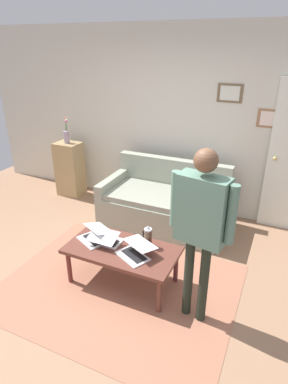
{
  "coord_description": "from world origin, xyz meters",
  "views": [
    {
      "loc": [
        -1.5,
        2.38,
        2.41
      ],
      "look_at": [
        -0.04,
        -0.8,
        0.8
      ],
      "focal_mm": 30.15,
      "sensor_mm": 36.0,
      "label": 1
    }
  ],
  "objects_px": {
    "french_press": "(148,237)",
    "flower_vase": "(66,135)",
    "person_standing": "(201,218)",
    "laptop_right": "(95,236)",
    "couch": "(165,204)",
    "side_shelf": "(70,169)",
    "coffee_table": "(122,252)",
    "laptop_left": "(135,252)",
    "laptop_center": "(106,239)"
  },
  "relations": [
    {
      "from": "french_press",
      "to": "flower_vase",
      "type": "height_order",
      "value": "flower_vase"
    },
    {
      "from": "couch",
      "to": "side_shelf",
      "type": "xyz_separation_m",
      "value": [
        1.85,
        -0.26,
        0.16
      ]
    },
    {
      "from": "laptop_right",
      "to": "french_press",
      "type": "bearing_deg",
      "value": -167.97
    },
    {
      "from": "french_press",
      "to": "side_shelf",
      "type": "bearing_deg",
      "value": -35.46
    },
    {
      "from": "laptop_center",
      "to": "laptop_left",
      "type": "bearing_deg",
      "value": 169.49
    },
    {
      "from": "flower_vase",
      "to": "couch",
      "type": "bearing_deg",
      "value": 171.82
    },
    {
      "from": "couch",
      "to": "side_shelf",
      "type": "relative_size",
      "value": 1.88
    },
    {
      "from": "flower_vase",
      "to": "laptop_right",
      "type": "bearing_deg",
      "value": 133.27
    },
    {
      "from": "coffee_table",
      "to": "laptop_left",
      "type": "relative_size",
      "value": 2.67
    },
    {
      "from": "french_press",
      "to": "side_shelf",
      "type": "xyz_separation_m",
      "value": [
        2.15,
        -1.53,
        -0.09
      ]
    },
    {
      "from": "couch",
      "to": "laptop_left",
      "type": "bearing_deg",
      "value": 99.62
    },
    {
      "from": "laptop_left",
      "to": "laptop_center",
      "type": "height_order",
      "value": "laptop_center"
    },
    {
      "from": "laptop_right",
      "to": "french_press",
      "type": "xyz_separation_m",
      "value": [
        -0.59,
        -0.12,
        0.06
      ]
    },
    {
      "from": "french_press",
      "to": "couch",
      "type": "bearing_deg",
      "value": -76.71
    },
    {
      "from": "laptop_center",
      "to": "person_standing",
      "type": "xyz_separation_m",
      "value": [
        -1.06,
        0.17,
        0.6
      ]
    },
    {
      "from": "side_shelf",
      "to": "coffee_table",
      "type": "bearing_deg",
      "value": 138.68
    },
    {
      "from": "couch",
      "to": "person_standing",
      "type": "height_order",
      "value": "person_standing"
    },
    {
      "from": "coffee_table",
      "to": "laptop_right",
      "type": "height_order",
      "value": "laptop_right"
    },
    {
      "from": "coffee_table",
      "to": "french_press",
      "type": "height_order",
      "value": "french_press"
    },
    {
      "from": "side_shelf",
      "to": "person_standing",
      "type": "relative_size",
      "value": 0.55
    },
    {
      "from": "coffee_table",
      "to": "laptop_right",
      "type": "xyz_separation_m",
      "value": [
        0.35,
        -0.03,
        0.09
      ]
    },
    {
      "from": "french_press",
      "to": "person_standing",
      "type": "bearing_deg",
      "value": 153.94
    },
    {
      "from": "laptop_left",
      "to": "laptop_right",
      "type": "height_order",
      "value": "laptop_right"
    },
    {
      "from": "laptop_left",
      "to": "laptop_center",
      "type": "relative_size",
      "value": 1.4
    },
    {
      "from": "laptop_left",
      "to": "person_standing",
      "type": "distance_m",
      "value": 0.9
    },
    {
      "from": "couch",
      "to": "person_standing",
      "type": "bearing_deg",
      "value": 120.35
    },
    {
      "from": "couch",
      "to": "laptop_right",
      "type": "relative_size",
      "value": 4.09
    },
    {
      "from": "laptop_left",
      "to": "french_press",
      "type": "distance_m",
      "value": 0.22
    },
    {
      "from": "laptop_center",
      "to": "laptop_right",
      "type": "height_order",
      "value": "laptop_right"
    },
    {
      "from": "couch",
      "to": "person_standing",
      "type": "xyz_separation_m",
      "value": [
        -0.92,
        1.57,
        0.78
      ]
    },
    {
      "from": "laptop_center",
      "to": "flower_vase",
      "type": "xyz_separation_m",
      "value": [
        1.7,
        -1.66,
        0.58
      ]
    },
    {
      "from": "couch",
      "to": "coffee_table",
      "type": "relative_size",
      "value": 1.46
    },
    {
      "from": "laptop_right",
      "to": "person_standing",
      "type": "relative_size",
      "value": 0.25
    },
    {
      "from": "couch",
      "to": "flower_vase",
      "type": "height_order",
      "value": "flower_vase"
    },
    {
      "from": "coffee_table",
      "to": "french_press",
      "type": "bearing_deg",
      "value": -146.75
    },
    {
      "from": "laptop_left",
      "to": "flower_vase",
      "type": "bearing_deg",
      "value": -39.65
    },
    {
      "from": "french_press",
      "to": "person_standing",
      "type": "distance_m",
      "value": 0.87
    },
    {
      "from": "laptop_left",
      "to": "flower_vase",
      "type": "distance_m",
      "value": 2.78
    },
    {
      "from": "flower_vase",
      "to": "person_standing",
      "type": "relative_size",
      "value": 0.25
    },
    {
      "from": "french_press",
      "to": "side_shelf",
      "type": "relative_size",
      "value": 0.26
    },
    {
      "from": "french_press",
      "to": "flower_vase",
      "type": "distance_m",
      "value": 2.68
    },
    {
      "from": "laptop_right",
      "to": "flower_vase",
      "type": "bearing_deg",
      "value": -46.73
    },
    {
      "from": "coffee_table",
      "to": "laptop_left",
      "type": "bearing_deg",
      "value": 164.13
    },
    {
      "from": "laptop_left",
      "to": "laptop_right",
      "type": "xyz_separation_m",
      "value": [
        0.54,
        -0.08,
        0.0
      ]
    },
    {
      "from": "side_shelf",
      "to": "person_standing",
      "type": "bearing_deg",
      "value": 146.49
    },
    {
      "from": "laptop_right",
      "to": "french_press",
      "type": "relative_size",
      "value": 1.73
    },
    {
      "from": "laptop_right",
      "to": "french_press",
      "type": "distance_m",
      "value": 0.6
    },
    {
      "from": "laptop_center",
      "to": "flower_vase",
      "type": "height_order",
      "value": "flower_vase"
    },
    {
      "from": "french_press",
      "to": "flower_vase",
      "type": "xyz_separation_m",
      "value": [
        2.14,
        -1.53,
        0.51
      ]
    },
    {
      "from": "couch",
      "to": "laptop_center",
      "type": "relative_size",
      "value": 5.45
    }
  ]
}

